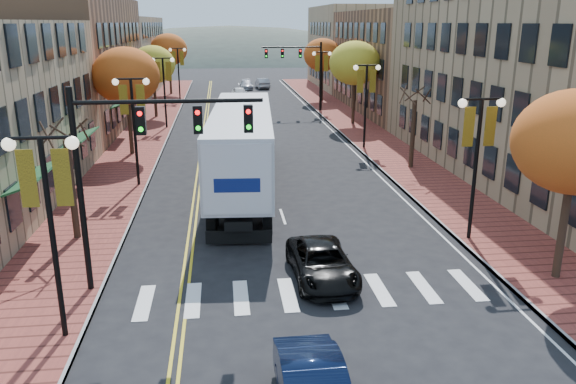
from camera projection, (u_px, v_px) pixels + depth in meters
name	position (u px, v px, depth m)	size (l,w,h in m)	color
ground	(318.00, 324.00, 17.29)	(200.00, 200.00, 0.00)	black
sidewalk_left	(147.00, 132.00, 47.13)	(4.00, 85.00, 0.15)	brown
sidewalk_right	(357.00, 127.00, 49.17)	(4.00, 85.00, 0.15)	brown
building_left_mid	(52.00, 63.00, 47.97)	(12.00, 24.00, 11.00)	brown
building_left_far	(108.00, 56.00, 71.94)	(12.00, 26.00, 9.50)	#9E8966
building_right_mid	(427.00, 61.00, 57.84)	(15.00, 24.00, 10.00)	brown
building_right_far	(372.00, 47.00, 78.59)	(15.00, 20.00, 11.00)	#9E8966
tree_left_a	(72.00, 190.00, 23.22)	(0.28, 0.28, 4.20)	#382619
tree_left_b	(126.00, 76.00, 37.49)	(4.48, 4.48, 7.21)	#382619
tree_left_c	(153.00, 65.00, 52.81)	(4.16, 4.16, 6.69)	#382619
tree_left_d	(169.00, 50.00, 69.75)	(4.61, 4.61, 7.42)	#382619
tree_right_a	(576.00, 142.00, 18.74)	(4.16, 4.16, 6.69)	#382619
tree_right_b	(413.00, 134.00, 34.76)	(0.28, 0.28, 4.20)	#382619
tree_right_c	(355.00, 63.00, 49.03)	(4.48, 4.48, 7.21)	#382619
tree_right_d	(322.00, 55.00, 64.28)	(4.35, 4.35, 7.00)	#382619
lamp_left_a	(48.00, 200.00, 15.19)	(1.96, 0.36, 6.05)	black
lamp_left_b	(133.00, 111.00, 30.40)	(1.96, 0.36, 6.05)	black
lamp_left_c	(164.00, 79.00, 47.50)	(1.96, 0.36, 6.05)	black
lamp_left_d	(178.00, 64.00, 64.60)	(1.96, 0.36, 6.05)	black
lamp_right_a	(478.00, 142.00, 22.59)	(1.96, 0.36, 6.05)	black
lamp_right_b	(366.00, 90.00, 39.69)	(1.96, 0.36, 6.05)	black
lamp_right_c	(322.00, 69.00, 56.80)	(1.96, 0.36, 6.05)	black
traffic_mast_near	(137.00, 151.00, 18.09)	(6.10, 0.35, 7.00)	black
traffic_mast_far	(302.00, 63.00, 56.38)	(6.10, 0.34, 7.00)	black
semi_truck	(243.00, 141.00, 30.68)	(4.13, 18.46, 4.58)	black
black_suv	(322.00, 263.00, 20.11)	(2.09, 4.53, 1.26)	black
car_far_white	(240.00, 93.00, 67.22)	(1.70, 4.23, 1.44)	silver
car_far_silver	(246.00, 85.00, 77.33)	(1.72, 4.22, 1.23)	#A7A7AF
car_far_oncoming	(262.00, 83.00, 78.20)	(1.49, 4.29, 1.41)	#A2A3AA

